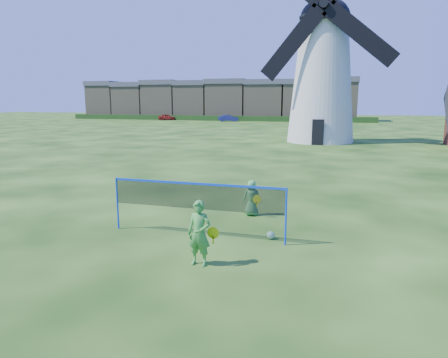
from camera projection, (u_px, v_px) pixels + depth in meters
ground at (213, 232)px, 11.85m from camera, size 220.00×220.00×0.00m
windmill at (323, 72)px, 36.99m from camera, size 12.47×6.07×17.96m
badminton_net at (196, 197)px, 11.28m from camera, size 5.05×0.05×1.55m
player_girl at (199, 233)px, 9.34m from camera, size 0.71×0.40×1.54m
player_boy at (252, 198)px, 13.49m from camera, size 0.69×0.52×1.20m
play_ball at (271, 235)px, 11.24m from camera, size 0.22×0.22×0.22m
terraced_houses at (214, 100)px, 85.37m from camera, size 57.74×8.40×8.18m
hedge at (211, 118)px, 80.05m from camera, size 62.00×0.80×1.00m
car_left at (167, 117)px, 82.10m from camera, size 3.80×2.48×1.20m
car_right at (228, 118)px, 76.46m from camera, size 4.00×2.10×1.25m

